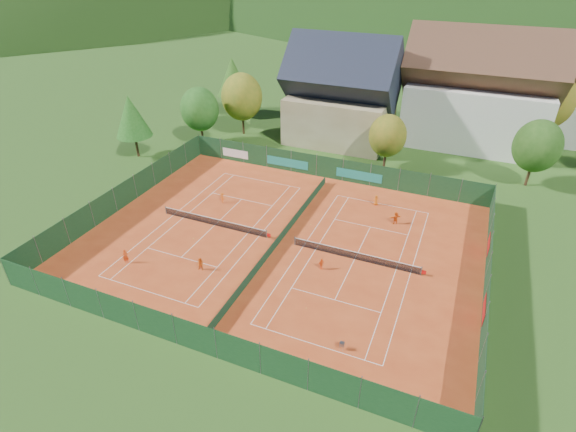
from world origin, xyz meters
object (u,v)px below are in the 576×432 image
at_px(player_left_mid, 201,264).
at_px(player_right_far_b, 396,218).
at_px(ball_hopper, 342,344).
at_px(player_left_near, 126,256).
at_px(chalet, 341,97).
at_px(hotel_block_a, 477,96).
at_px(player_left_far, 223,198).
at_px(player_right_far_a, 376,200).
at_px(player_right_near, 321,264).

height_order(player_left_mid, player_right_far_b, player_right_far_b).
distance_m(ball_hopper, player_left_near, 22.72).
relative_size(chalet, hotel_block_a, 0.75).
distance_m(player_left_far, player_right_far_a, 18.32).
xyz_separation_m(player_right_near, player_right_far_b, (4.89, 10.89, 0.14)).
xyz_separation_m(chalet, player_right_far_a, (10.37, -18.57, -5.97)).
height_order(ball_hopper, player_right_far_b, player_right_far_b).
bearing_deg(chalet, hotel_block_a, 17.53).
relative_size(hotel_block_a, ball_hopper, 27.00).
relative_size(chalet, player_left_far, 12.81).
xyz_separation_m(chalet, hotel_block_a, (19.00, 6.00, 0.76)).
xyz_separation_m(player_right_far_a, player_right_far_b, (2.98, -3.27, 0.09)).
distance_m(hotel_block_a, player_right_near, 40.71).
distance_m(player_left_mid, player_left_far, 13.08).
distance_m(player_left_near, player_right_far_b, 28.61).
bearing_deg(player_left_mid, player_left_far, 104.31).
bearing_deg(player_right_far_a, hotel_block_a, -136.61).
bearing_deg(player_left_near, player_right_near, -16.50).
bearing_deg(chalet, player_left_far, -105.01).
xyz_separation_m(player_left_mid, player_right_far_a, (12.44, 18.78, -0.04)).
bearing_deg(player_right_far_b, player_right_far_a, -85.94).
relative_size(player_left_near, player_right_far_a, 1.16).
bearing_deg(hotel_block_a, player_right_near, -105.24).
xyz_separation_m(hotel_block_a, player_left_mid, (-21.07, -43.35, -6.69)).
distance_m(hotel_block_a, player_right_far_b, 29.17).
relative_size(player_left_mid, player_right_near, 1.14).
distance_m(player_left_mid, player_right_far_a, 22.53).
height_order(ball_hopper, player_left_mid, player_left_mid).
bearing_deg(player_right_far_b, player_left_near, -0.92).
bearing_deg(player_right_near, ball_hopper, -116.79).
distance_m(chalet, player_right_far_b, 26.26).
height_order(player_left_far, player_right_far_b, player_right_far_b).
bearing_deg(player_left_far, hotel_block_a, -119.54).
bearing_deg(player_left_mid, ball_hopper, -21.84).
bearing_deg(player_right_far_a, player_right_near, 55.02).
height_order(hotel_block_a, player_right_near, hotel_block_a).
height_order(hotel_block_a, player_left_near, hotel_block_a).
distance_m(hotel_block_a, player_left_mid, 48.66).
bearing_deg(player_right_near, hotel_block_a, 19.66).
xyz_separation_m(player_left_near, player_left_mid, (7.34, 1.83, -0.06)).
relative_size(player_right_near, player_right_far_b, 0.81).
xyz_separation_m(player_left_far, player_right_far_a, (17.11, 6.56, 0.02)).
distance_m(player_left_near, player_right_near, 18.99).
bearing_deg(player_right_near, player_left_mid, 148.60).
distance_m(player_right_near, player_right_far_b, 11.94).
bearing_deg(ball_hopper, player_right_far_a, 96.99).
height_order(ball_hopper, player_left_far, player_left_far).
bearing_deg(player_left_near, player_left_far, 42.88).
height_order(player_left_mid, player_left_far, player_left_mid).
relative_size(player_right_far_a, player_right_far_b, 0.87).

